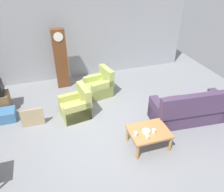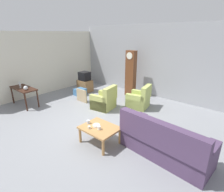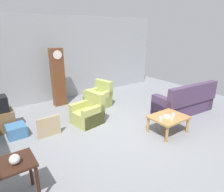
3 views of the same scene
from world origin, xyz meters
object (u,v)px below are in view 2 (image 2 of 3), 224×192
Objects in this scene: armchair_olive_far at (139,100)px; wine_glass_tall at (19,83)px; grandfather_clock at (131,74)px; couch_floral at (164,144)px; bowl_white_stacked at (96,125)px; armchair_olive_near at (104,101)px; glass_dome_cloche at (26,88)px; wine_glass_short at (20,85)px; coffee_table_wood at (100,129)px; tv_crt at (85,76)px; wine_glass_mid at (20,84)px; cup_blue_rimmed at (88,122)px; tv_stand_cabinet at (85,86)px; cup_white_porcelain at (99,128)px; console_table_dark at (24,90)px; storage_box_blue at (80,92)px; cup_cream_tall at (89,127)px; framed_picture_leaning at (82,96)px.

wine_glass_tall is (-4.11, -2.75, 0.56)m from armchair_olive_far.
armchair_olive_far is at bearing -41.15° from grandfather_clock.
bowl_white_stacked is (-1.63, -0.59, 0.15)m from couch_floral.
armchair_olive_far is (0.97, 0.97, 0.00)m from armchair_olive_near.
couch_floral is 2.35× the size of armchair_olive_near.
glass_dome_cloche is at bearing -140.56° from armchair_olive_near.
wine_glass_tall is 0.38m from wine_glass_short.
wine_glass_short is at bearing -178.10° from coffee_table_wood.
couch_floral is 5.67m from tv_crt.
tv_crt is at bearing -154.75° from grandfather_clock.
wine_glass_mid is at bearing -179.65° from bowl_white_stacked.
couch_floral reaches higher than cup_blue_rimmed.
tv_stand_cabinet is at bearing 139.92° from cup_blue_rimmed.
glass_dome_cloche is 3.87m from cup_white_porcelain.
console_table_dark reaches higher than bowl_white_stacked.
wine_glass_tall is (-3.13, -1.78, 0.56)m from armchair_olive_near.
grandfather_clock reaches higher than storage_box_blue.
grandfather_clock is at bearing 25.25° from tv_stand_cabinet.
armchair_olive_far is 4.63m from console_table_dark.
tv_crt is 5.93× the size of cup_cream_tall.
couch_floral is 2.98m from armchair_olive_far.
couch_floral is 5.39m from glass_dome_cloche.
console_table_dark is 6.68× the size of bowl_white_stacked.
couch_floral reaches higher than coffee_table_wood.
wine_glass_tall is at bearing 171.17° from glass_dome_cloche.
tv_crt is at bearing 143.12° from cup_white_porcelain.
couch_floral is at bearing 7.52° from glass_dome_cloche.
wine_glass_short is (-3.75, -2.89, 0.56)m from armchair_olive_far.
glass_dome_cloche is at bearing -178.66° from cup_blue_rimmed.
wine_glass_mid reaches higher than cup_cream_tall.
wine_glass_mid is at bearing -105.63° from tv_stand_cabinet.
storage_box_blue is at bearing 70.20° from wine_glass_short.
tv_crt is at bearing 80.54° from console_table_dark.
framed_picture_leaning is (1.45, 1.75, -0.37)m from console_table_dark.
wine_glass_short is at bearing -145.44° from armchair_olive_near.
storage_box_blue is at bearing 61.35° from wine_glass_tall.
couch_floral is 22.06× the size of cup_blue_rimmed.
framed_picture_leaning is at bearing 44.40° from wine_glass_mid.
tv_stand_cabinet is at bearing 74.37° from wine_glass_mid.
tv_stand_cabinet is at bearing 143.12° from cup_white_porcelain.
wine_glass_tall is (-4.45, 0.22, 0.35)m from cup_cream_tall.
framed_picture_leaning is at bearing 143.45° from cup_blue_rimmed.
wine_glass_tall is at bearing -138.61° from framed_picture_leaning.
couch_floral is at bearing 19.96° from bowl_white_stacked.
cup_cream_tall is at bearing -36.64° from framed_picture_leaning.
armchair_olive_far is at bearing 26.01° from framed_picture_leaning.
armchair_olive_near is 5.74× the size of glass_dome_cloche.
storage_box_blue is at bearing 146.49° from bowl_white_stacked.
cup_cream_tall reaches higher than storage_box_blue.
wine_glass_mid is at bearing 157.09° from wine_glass_short.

